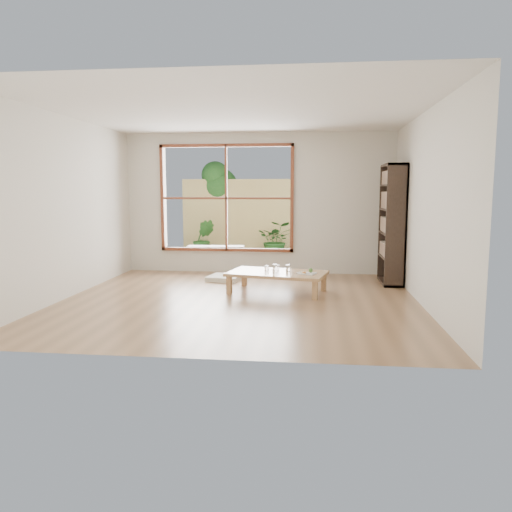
# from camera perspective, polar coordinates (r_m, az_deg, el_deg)

# --- Properties ---
(ground) EXTENTS (5.00, 5.00, 0.00)m
(ground) POSITION_cam_1_polar(r_m,az_deg,el_deg) (7.10, -1.91, -5.07)
(ground) COLOR #976F4B
(ground) RESTS_ON ground
(low_table) EXTENTS (1.59, 1.10, 0.32)m
(low_table) POSITION_cam_1_polar(r_m,az_deg,el_deg) (7.58, 2.44, -2.11)
(low_table) COLOR tan
(low_table) RESTS_ON ground
(floor_cushion) EXTENTS (0.63, 0.63, 0.08)m
(floor_cushion) POSITION_cam_1_polar(r_m,az_deg,el_deg) (8.68, -3.56, -2.50)
(floor_cushion) COLOR white
(floor_cushion) RESTS_ON ground
(bookshelf) EXTENTS (0.32, 0.89, 1.97)m
(bookshelf) POSITION_cam_1_polar(r_m,az_deg,el_deg) (8.58, 15.26, 3.51)
(bookshelf) COLOR #33241C
(bookshelf) RESTS_ON ground
(glass_tall) EXTENTS (0.07, 0.07, 0.13)m
(glass_tall) POSITION_cam_1_polar(r_m,az_deg,el_deg) (7.49, 2.18, -1.44)
(glass_tall) COLOR silver
(glass_tall) RESTS_ON low_table
(glass_mid) EXTENTS (0.07, 0.07, 0.10)m
(glass_mid) POSITION_cam_1_polar(r_m,az_deg,el_deg) (7.63, 3.70, -1.39)
(glass_mid) COLOR silver
(glass_mid) RESTS_ON low_table
(glass_short) EXTENTS (0.07, 0.07, 0.09)m
(glass_short) POSITION_cam_1_polar(r_m,az_deg,el_deg) (7.70, 2.42, -1.36)
(glass_short) COLOR silver
(glass_short) RESTS_ON low_table
(glass_small) EXTENTS (0.06, 0.06, 0.08)m
(glass_small) POSITION_cam_1_polar(r_m,az_deg,el_deg) (7.67, 1.22, -1.42)
(glass_small) COLOR silver
(glass_small) RESTS_ON low_table
(food_tray) EXTENTS (0.31, 0.27, 0.08)m
(food_tray) POSITION_cam_1_polar(r_m,az_deg,el_deg) (7.43, 5.86, -1.90)
(food_tray) COLOR white
(food_tray) RESTS_ON low_table
(deck) EXTENTS (2.80, 2.00, 0.05)m
(deck) POSITION_cam_1_polar(r_m,az_deg,el_deg) (10.66, -2.30, -0.83)
(deck) COLOR #3B342B
(deck) RESTS_ON ground
(garden_bench) EXTENTS (1.20, 0.44, 0.37)m
(garden_bench) POSITION_cam_1_polar(r_m,az_deg,el_deg) (10.41, -4.61, 0.83)
(garden_bench) COLOR #33241C
(garden_bench) RESTS_ON deck
(bamboo_fence) EXTENTS (2.80, 0.06, 1.80)m
(bamboo_fence) POSITION_cam_1_polar(r_m,az_deg,el_deg) (11.55, -1.56, 4.31)
(bamboo_fence) COLOR #D3C36C
(bamboo_fence) RESTS_ON ground
(shrub_right) EXTENTS (0.77, 0.67, 0.84)m
(shrub_right) POSITION_cam_1_polar(r_m,az_deg,el_deg) (11.15, 2.30, 1.85)
(shrub_right) COLOR #2C5820
(shrub_right) RESTS_ON deck
(shrub_left) EXTENTS (0.54, 0.46, 0.87)m
(shrub_left) POSITION_cam_1_polar(r_m,az_deg,el_deg) (11.28, -6.01, 1.95)
(shrub_left) COLOR #2C5820
(shrub_left) RESTS_ON deck
(garden_tree) EXTENTS (1.04, 0.85, 2.22)m
(garden_tree) POSITION_cam_1_polar(r_m,az_deg,el_deg) (11.94, -4.62, 7.87)
(garden_tree) COLOR #4C3D2D
(garden_tree) RESTS_ON ground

